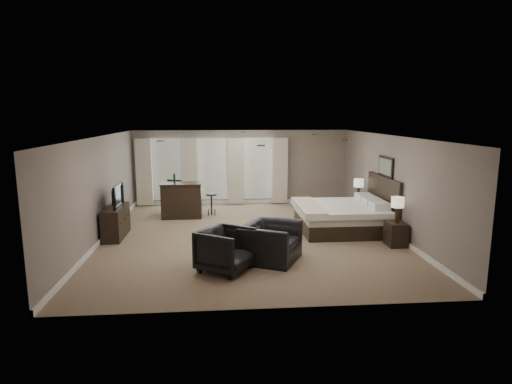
{
  "coord_description": "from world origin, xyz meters",
  "views": [
    {
      "loc": [
        -0.75,
        -10.76,
        3.13
      ],
      "look_at": [
        0.2,
        0.4,
        1.1
      ],
      "focal_mm": 30.0,
      "sensor_mm": 36.0,
      "label": 1
    }
  ],
  "objects": [
    {
      "name": "lamp_near",
      "position": [
        3.47,
        -1.1,
        0.89
      ],
      "size": [
        0.3,
        0.3,
        0.62
      ],
      "primitive_type": "cube",
      "color": "beige",
      "rests_on": "nightstand_near"
    },
    {
      "name": "armchair_far",
      "position": [
        -0.66,
        -2.46,
        0.49
      ],
      "size": [
        1.26,
        1.28,
        0.97
      ],
      "primitive_type": "imported",
      "rotation": [
        0.0,
        0.0,
        0.99
      ],
      "color": "black",
      "rests_on": "ground"
    },
    {
      "name": "nightstand_far",
      "position": [
        3.47,
        1.8,
        0.29
      ],
      "size": [
        0.44,
        0.54,
        0.58
      ],
      "primitive_type": "cube",
      "color": "black",
      "rests_on": "ground"
    },
    {
      "name": "tv",
      "position": [
        -3.45,
        0.23,
        0.86
      ],
      "size": [
        0.57,
        0.99,
        0.13
      ],
      "primitive_type": "imported",
      "rotation": [
        0.0,
        0.0,
        1.57
      ],
      "color": "black",
      "rests_on": "dresser"
    },
    {
      "name": "dresser",
      "position": [
        -3.45,
        0.23,
        0.4
      ],
      "size": [
        0.44,
        1.37,
        0.8
      ],
      "primitive_type": "cube",
      "color": "black",
      "rests_on": "ground"
    },
    {
      "name": "nightstand_near",
      "position": [
        3.47,
        -1.1,
        0.29
      ],
      "size": [
        0.43,
        0.53,
        0.57
      ],
      "primitive_type": "cube",
      "color": "black",
      "rests_on": "ground"
    },
    {
      "name": "lamp_far",
      "position": [
        3.47,
        1.8,
        0.89
      ],
      "size": [
        0.3,
        0.3,
        0.62
      ],
      "primitive_type": "cube",
      "color": "beige",
      "rests_on": "nightstand_far"
    },
    {
      "name": "bed",
      "position": [
        2.58,
        0.35,
        0.74
      ],
      "size": [
        2.34,
        2.23,
        1.49
      ],
      "primitive_type": "cube",
      "color": "silver",
      "rests_on": "ground"
    },
    {
      "name": "wall_art",
      "position": [
        3.7,
        0.35,
        1.75
      ],
      "size": [
        0.04,
        0.96,
        0.56
      ],
      "primitive_type": "cube",
      "color": "slate",
      "rests_on": "room"
    },
    {
      "name": "room",
      "position": [
        0.0,
        0.0,
        1.3
      ],
      "size": [
        7.6,
        8.6,
        2.64
      ],
      "color": "#77624C",
      "rests_on": "ground"
    },
    {
      "name": "bar_stool_left",
      "position": [
        -1.97,
        3.24,
        0.37
      ],
      "size": [
        0.47,
        0.47,
        0.75
      ],
      "primitive_type": "cube",
      "rotation": [
        0.0,
        0.0,
        -0.42
      ],
      "color": "black",
      "rests_on": "ground"
    },
    {
      "name": "bar_counter",
      "position": [
        -1.93,
        2.23,
        0.55
      ],
      "size": [
        1.25,
        0.65,
        1.09
      ],
      "primitive_type": "cube",
      "color": "black",
      "rests_on": "ground"
    },
    {
      "name": "bar_stool_right",
      "position": [
        -1.03,
        2.47,
        0.35
      ],
      "size": [
        0.42,
        0.42,
        0.69
      ],
      "primitive_type": "cube",
      "rotation": [
        0.0,
        0.0,
        -0.36
      ],
      "color": "black",
      "rests_on": "ground"
    },
    {
      "name": "armchair_near",
      "position": [
        0.33,
        -1.88,
        0.55
      ],
      "size": [
        1.29,
        1.49,
        1.1
      ],
      "primitive_type": "imported",
      "rotation": [
        0.0,
        0.0,
        1.11
      ],
      "color": "black",
      "rests_on": "ground"
    },
    {
      "name": "window_bay",
      "position": [
        -1.0,
        4.11,
        1.2
      ],
      "size": [
        5.25,
        0.2,
        2.3
      ],
      "color": "silver",
      "rests_on": "room"
    },
    {
      "name": "desk_chair",
      "position": [
        -2.1,
        2.95,
        0.56
      ],
      "size": [
        0.73,
        0.73,
        1.12
      ],
      "primitive_type": "cube",
      "rotation": [
        0.0,
        0.0,
        2.79
      ],
      "color": "black",
      "rests_on": "ground"
    }
  ]
}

